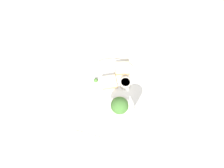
{
  "coord_description": "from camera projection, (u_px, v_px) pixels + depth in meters",
  "views": [
    {
      "loc": [
        -0.02,
        0.34,
        0.86
      ],
      "look_at": [
        0.0,
        0.0,
        0.03
      ],
      "focal_mm": 28.0,
      "sensor_mm": 36.0,
      "label": 1
    }
  ],
  "objects": [
    {
      "name": "wine_glass",
      "position": [
        137.0,
        119.0,
        0.73
      ],
      "size": [
        0.08,
        0.08,
        0.18
      ],
      "color": "silver",
      "rests_on": "ground_plane"
    },
    {
      "name": "ground_plane",
      "position": [
        112.0,
        86.0,
        0.93
      ],
      "size": [
        4.0,
        4.0,
        0.0
      ],
      "primitive_type": "plane",
      "color": "beige"
    },
    {
      "name": "cheese_toast_near",
      "position": [
        109.0,
        82.0,
        0.91
      ],
      "size": [
        0.09,
        0.08,
        0.03
      ],
      "color": "tan",
      "rests_on": "dinner_plate"
    },
    {
      "name": "fork",
      "position": [
        92.0,
        136.0,
        0.83
      ],
      "size": [
        0.17,
        0.05,
        0.01
      ],
      "color": "silver",
      "rests_on": "ground_plane"
    },
    {
      "name": "cheese_toast_far",
      "position": [
        122.0,
        68.0,
        0.94
      ],
      "size": [
        0.08,
        0.08,
        0.03
      ],
      "color": "tan",
      "rests_on": "dinner_plate"
    },
    {
      "name": "sauce_ramekin",
      "position": [
        125.0,
        83.0,
        0.9
      ],
      "size": [
        0.06,
        0.06,
        0.03
      ],
      "color": "beige",
      "rests_on": "dinner_plate"
    },
    {
      "name": "garnish",
      "position": [
        96.0,
        80.0,
        0.91
      ],
      "size": [
        0.02,
        0.02,
        0.02
      ],
      "color": "#477533",
      "rests_on": "dinner_plate"
    },
    {
      "name": "dinner_plate",
      "position": [
        112.0,
        86.0,
        0.92
      ],
      "size": [
        0.32,
        0.32,
        0.01
      ],
      "color": "white",
      "rests_on": "ground_plane"
    },
    {
      "name": "salad_bowl",
      "position": [
        119.0,
        107.0,
        0.82
      ],
      "size": [
        0.1,
        0.1,
        0.11
      ],
      "color": "silver",
      "rests_on": "dinner_plate"
    }
  ]
}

